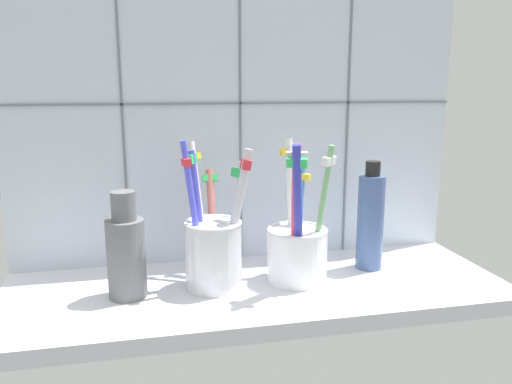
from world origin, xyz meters
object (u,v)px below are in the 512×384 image
Objects in this scene: ceramic_vase at (126,251)px; soap_bottle at (370,220)px; toothbrush_cup_right at (297,246)px; toothbrush_cup_left at (213,247)px.

ceramic_vase is 32.63cm from soap_bottle.
soap_bottle is at bearing 11.82° from toothbrush_cup_right.
toothbrush_cup_left is 22.11cm from soap_bottle.
toothbrush_cup_right reaches higher than soap_bottle.
toothbrush_cup_left is at bearing -174.81° from soap_bottle.
soap_bottle is (32.52, 2.36, 1.27)cm from ceramic_vase.
toothbrush_cup_right is at bearing -168.18° from soap_bottle.
toothbrush_cup_left is 10.57cm from ceramic_vase.
toothbrush_cup_right is 11.58cm from soap_bottle.
toothbrush_cup_left reaches higher than ceramic_vase.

